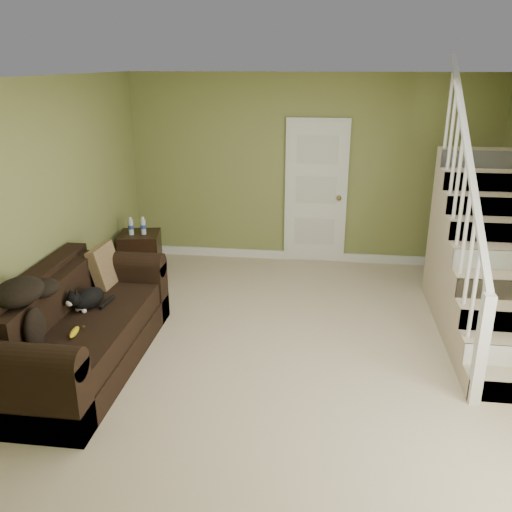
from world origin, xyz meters
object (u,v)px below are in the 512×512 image
(side_table, at_px, (141,255))
(banana, at_px, (74,332))
(sofa, at_px, (77,331))
(cat, at_px, (87,299))

(side_table, height_order, banana, side_table)
(sofa, xyz_separation_m, banana, (0.15, -0.33, 0.17))
(side_table, bearing_deg, sofa, -86.38)
(side_table, relative_size, cat, 1.53)
(sofa, relative_size, cat, 4.20)
(side_table, bearing_deg, cat, -84.73)
(cat, height_order, banana, cat)
(sofa, distance_m, banana, 0.40)
(sofa, bearing_deg, cat, 76.32)
(sofa, distance_m, side_table, 2.24)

